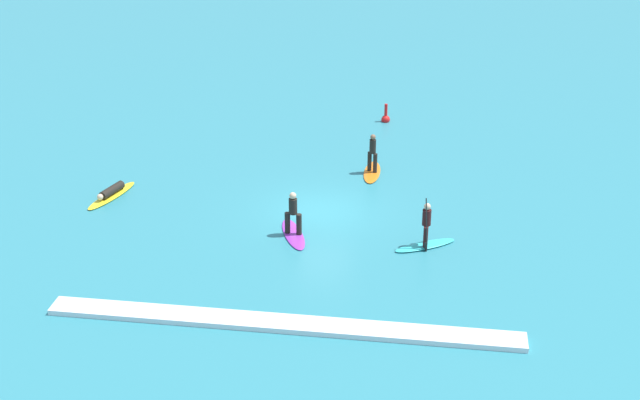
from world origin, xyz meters
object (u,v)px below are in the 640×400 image
Objects in this scene: surfer_on_purple_board at (293,223)px; surfer_on_teal_board at (426,235)px; surfer_on_orange_board at (372,164)px; marker_buoy at (386,118)px; surfer_on_yellow_board at (111,193)px.

surfer_on_purple_board is 1.13× the size of surfer_on_teal_board.
marker_buoy is (0.10, 6.76, -0.27)m from surfer_on_orange_board.
surfer_on_orange_board is 1.03× the size of surfer_on_teal_board.
surfer_on_orange_board is (10.45, 4.00, 0.29)m from surfer_on_yellow_board.
surfer_on_yellow_board is 1.25× the size of surfer_on_orange_board.
surfer_on_orange_board reaches higher than surfer_on_yellow_board.
surfer_on_orange_board is 7.08m from surfer_on_teal_board.
marker_buoy is at bearing 151.69° from surfer_on_yellow_board.
surfer_on_orange_board reaches higher than marker_buoy.
surfer_on_orange_board is at bearing 127.06° from surfer_on_yellow_board.
surfer_on_orange_board is at bearing -42.40° from surfer_on_purple_board.
surfer_on_orange_board is 6.77m from marker_buoy.
surfer_on_teal_board reaches higher than surfer_on_orange_board.
surfer_on_teal_board is (4.96, -0.24, -0.01)m from surfer_on_purple_board.
surfer_on_yellow_board is at bearing 52.01° from surfer_on_purple_board.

